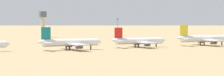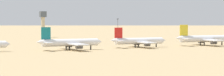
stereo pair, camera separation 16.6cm
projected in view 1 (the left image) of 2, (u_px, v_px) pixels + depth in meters
name	position (u px, v px, depth m)	size (l,w,h in m)	color
ground	(102.00, 48.00, 333.46)	(4000.00, 4000.00, 0.00)	tan
ridge_east	(46.00, 0.00, 1277.70)	(334.03, 246.60, 102.21)	gray
ridge_far_east	(140.00, 5.00, 1665.66)	(306.45, 288.26, 93.39)	gray
parked_jet_teal_3	(70.00, 43.00, 315.97)	(39.47, 33.19, 13.04)	white
parked_jet_red_4	(138.00, 41.00, 340.70)	(36.85, 30.79, 12.22)	white
parked_jet_yellow_5	(204.00, 39.00, 362.36)	(40.76, 34.24, 13.47)	white
control_tower	(43.00, 22.00, 484.96)	(5.20, 5.20, 22.57)	#C6B793
light_pole_west	(118.00, 27.00, 457.87)	(1.80, 0.50, 16.51)	#59595E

